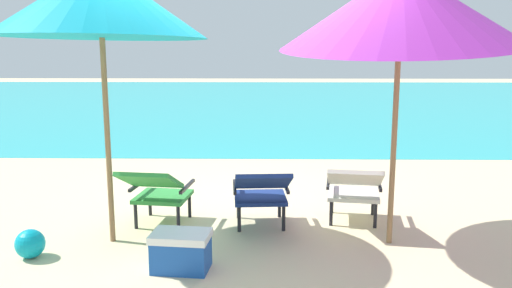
{
  "coord_description": "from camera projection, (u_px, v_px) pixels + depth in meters",
  "views": [
    {
      "loc": [
        0.1,
        -5.16,
        1.81
      ],
      "look_at": [
        0.0,
        0.42,
        0.75
      ],
      "focal_mm": 36.45,
      "sensor_mm": 36.0,
      "label": 1
    }
  ],
  "objects": [
    {
      "name": "beach_umbrella_right",
      "position": [
        401.0,
        8.0,
        4.45
      ],
      "size": [
        2.77,
        2.8,
        2.56
      ],
      "color": "olive",
      "rests_on": "ground_plane"
    },
    {
      "name": "beach_ball",
      "position": [
        30.0,
        244.0,
        4.48
      ],
      "size": [
        0.25,
        0.25,
        0.25
      ],
      "primitive_type": "sphere",
      "color": "#0A93AD",
      "rests_on": "ground_plane"
    },
    {
      "name": "lounge_chair_right",
      "position": [
        354.0,
        187.0,
        5.23
      ],
      "size": [
        0.66,
        0.94,
        0.68
      ],
      "color": "silver",
      "rests_on": "ground_plane"
    },
    {
      "name": "beach_umbrella_left",
      "position": [
        100.0,
        1.0,
        4.48
      ],
      "size": [
        2.47,
        2.48,
        2.53
      ],
      "color": "olive",
      "rests_on": "ground_plane"
    },
    {
      "name": "lounge_chair_left",
      "position": [
        157.0,
        190.0,
        5.15
      ],
      "size": [
        0.64,
        0.93,
        0.68
      ],
      "color": "#338E3D",
      "rests_on": "ground_plane"
    },
    {
      "name": "lounge_chair_center",
      "position": [
        261.0,
        191.0,
        5.11
      ],
      "size": [
        0.6,
        0.91,
        0.68
      ],
      "color": "navy",
      "rests_on": "ground_plane"
    },
    {
      "name": "cooler_box",
      "position": [
        181.0,
        251.0,
        4.23
      ],
      "size": [
        0.5,
        0.37,
        0.32
      ],
      "color": "#194CA5",
      "rests_on": "ground_plane"
    },
    {
      "name": "ocean_band",
      "position": [
        263.0,
        101.0,
        17.25
      ],
      "size": [
        40.0,
        18.0,
        0.01
      ],
      "primitive_type": "cube",
      "color": "#28B2B7",
      "rests_on": "ground_plane"
    },
    {
      "name": "ground_plane",
      "position": [
        260.0,
        148.0,
        9.34
      ],
      "size": [
        40.0,
        40.0,
        0.0
      ],
      "primitive_type": "plane",
      "color": "beige"
    }
  ]
}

